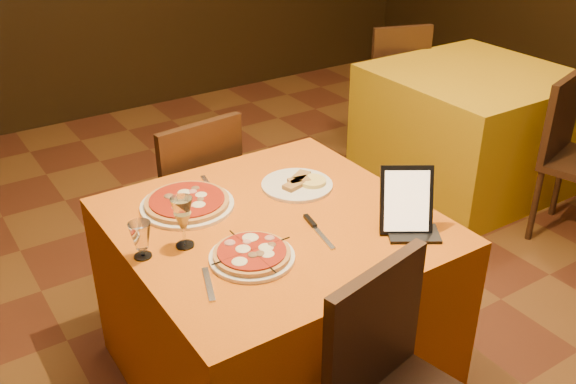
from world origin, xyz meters
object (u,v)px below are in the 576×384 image
chair_side_far (388,83)px  pizza_far (187,203)px  chair_main_far (184,199)px  water_glass (141,240)px  side_table (469,128)px  main_table (275,301)px  wine_glass (183,222)px  pizza_near (252,255)px  tablet (406,200)px

chair_side_far → pizza_far: bearing=50.2°
chair_main_far → water_glass: size_ratio=7.00×
side_table → main_table: bearing=-157.7°
wine_glass → water_glass: size_ratio=1.46×
pizza_near → tablet: size_ratio=1.18×
chair_side_far → water_glass: chair_side_far is taller
chair_side_far → tablet: size_ratio=3.73×
side_table → chair_main_far: 1.99m
side_table → wine_glass: size_ratio=5.79×
main_table → side_table: size_ratio=1.00×
chair_side_far → tablet: 2.55m
chair_side_far → water_glass: bearing=51.3°
pizza_near → wine_glass: size_ratio=1.52×
side_table → pizza_near: 2.43m
wine_glass → water_glass: (-0.15, 0.02, -0.03)m
water_glass → chair_side_far: bearing=32.3°
pizza_near → water_glass: 0.37m
side_table → pizza_near: size_ratio=3.82×
main_table → pizza_far: 0.52m
chair_main_far → wine_glass: size_ratio=4.79×
pizza_far → side_table: bearing=14.0°
chair_side_far → pizza_far: chair_side_far is taller
pizza_near → pizza_far: (-0.03, 0.44, 0.00)m
water_glass → pizza_far: bearing=39.9°
main_table → chair_side_far: (1.99, 1.61, 0.08)m
water_glass → tablet: (0.85, -0.35, 0.06)m
main_table → water_glass: size_ratio=8.46×
pizza_near → tablet: (0.55, -0.13, 0.10)m
chair_main_far → wine_glass: 0.96m
main_table → tablet: (0.36, -0.31, 0.49)m
chair_main_far → chair_side_far: size_ratio=1.00×
pizza_far → tablet: size_ratio=1.47×
chair_side_far → tablet: tablet is taller
chair_main_far → side_table: bearing=173.5°
main_table → chair_side_far: bearing=38.9°
chair_main_far → water_glass: (-0.50, -0.79, 0.36)m
side_table → wine_glass: (-2.34, -0.80, 0.47)m
chair_main_far → chair_side_far: 2.14m
pizza_far → tablet: 0.82m
chair_main_far → main_table: bearing=83.8°
chair_main_far → pizza_near: size_ratio=3.16×
tablet → side_table: bearing=67.5°
main_table → water_glass: water_glass is taller
chair_side_far → pizza_near: bearing=58.2°
side_table → water_glass: bearing=-162.6°
side_table → chair_main_far: chair_main_far is taller
wine_glass → tablet: size_ratio=0.78×
side_table → water_glass: size_ratio=8.46×
pizza_far → water_glass: bearing=-140.1°
side_table → water_glass: (-2.48, -0.78, 0.44)m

